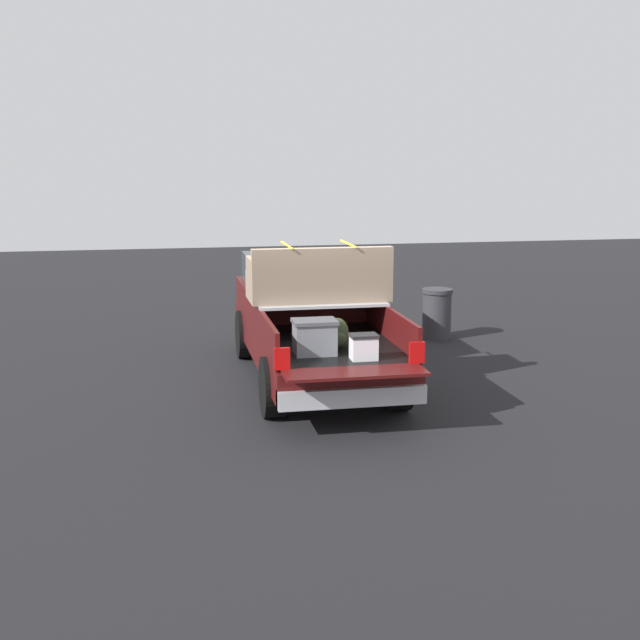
{
  "coord_description": "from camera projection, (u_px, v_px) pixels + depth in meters",
  "views": [
    {
      "loc": [
        -12.7,
        2.36,
        3.53
      ],
      "look_at": [
        -0.6,
        0.0,
        1.1
      ],
      "focal_mm": 47.06,
      "sensor_mm": 36.0,
      "label": 1
    }
  ],
  "objects": [
    {
      "name": "ground_plane",
      "position": [
        313.0,
        380.0,
        13.36
      ],
      "size": [
        40.0,
        40.0,
        0.0
      ],
      "primitive_type": "plane",
      "color": "black"
    },
    {
      "name": "pickup_truck",
      "position": [
        309.0,
        317.0,
        13.51
      ],
      "size": [
        6.05,
        2.09,
        2.23
      ],
      "color": "#470F0F",
      "rests_on": "ground_plane"
    },
    {
      "name": "trash_can",
      "position": [
        437.0,
        313.0,
        16.34
      ],
      "size": [
        0.6,
        0.6,
        0.98
      ],
      "color": "#2D2D33",
      "rests_on": "ground_plane"
    }
  ]
}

